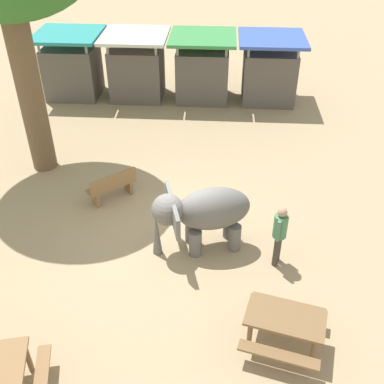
% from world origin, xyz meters
% --- Properties ---
extents(ground_plane, '(60.00, 60.00, 0.00)m').
position_xyz_m(ground_plane, '(0.00, 0.00, 0.00)').
color(ground_plane, tan).
extents(elephant, '(2.42, 1.72, 1.67)m').
position_xyz_m(elephant, '(0.92, -0.29, 1.06)').
color(elephant, slate).
rests_on(elephant, ground_plane).
extents(person_handler, '(0.32, 0.49, 1.62)m').
position_xyz_m(person_handler, '(2.69, -0.74, 0.95)').
color(person_handler, '#3F3833').
rests_on(person_handler, ground_plane).
extents(wooden_bench, '(1.32, 1.22, 0.88)m').
position_xyz_m(wooden_bench, '(-1.68, 1.50, 0.47)').
color(wooden_bench, olive).
rests_on(wooden_bench, ground_plane).
extents(picnic_table_near, '(1.82, 1.80, 0.78)m').
position_xyz_m(picnic_table_near, '(2.62, -3.04, 0.59)').
color(picnic_table_near, brown).
rests_on(picnic_table_near, ground_plane).
extents(picnic_table_far, '(1.79, 1.80, 0.78)m').
position_xyz_m(picnic_table_far, '(-2.30, -4.60, 0.59)').
color(picnic_table_far, olive).
rests_on(picnic_table_far, ground_plane).
extents(market_stall_teal, '(2.50, 2.50, 2.52)m').
position_xyz_m(market_stall_teal, '(-4.71, 8.65, 1.14)').
color(market_stall_teal, '#59514C').
rests_on(market_stall_teal, ground_plane).
extents(market_stall_white, '(2.50, 2.50, 2.52)m').
position_xyz_m(market_stall_white, '(-2.11, 8.65, 1.14)').
color(market_stall_white, '#59514C').
rests_on(market_stall_white, ground_plane).
extents(market_stall_green, '(2.50, 2.50, 2.52)m').
position_xyz_m(market_stall_green, '(0.49, 8.65, 1.14)').
color(market_stall_green, '#59514C').
rests_on(market_stall_green, ground_plane).
extents(market_stall_blue, '(2.50, 2.50, 2.52)m').
position_xyz_m(market_stall_blue, '(3.09, 8.65, 1.14)').
color(market_stall_blue, '#59514C').
rests_on(market_stall_blue, ground_plane).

